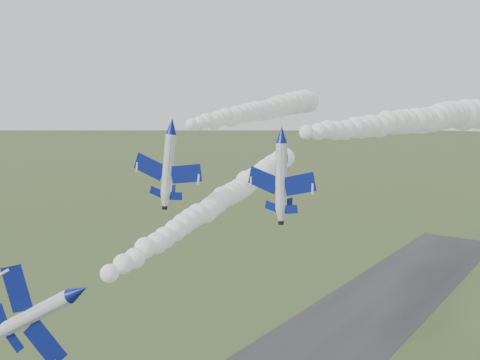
% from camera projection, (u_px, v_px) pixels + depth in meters
% --- Properties ---
extents(jet_lead, '(5.82, 11.57, 8.57)m').
position_uv_depth(jet_lead, '(78.00, 292.00, 46.07)').
color(jet_lead, silver).
extents(smoke_trail_jet_lead, '(29.52, 74.05, 4.57)m').
position_uv_depth(smoke_trail_jet_lead, '(231.00, 193.00, 84.82)').
color(smoke_trail_jet_lead, white).
extents(jet_pair_left, '(10.88, 12.88, 3.26)m').
position_uv_depth(jet_pair_left, '(171.00, 126.00, 72.87)').
color(jet_pair_left, silver).
extents(smoke_trail_jet_pair_left, '(18.82, 69.22, 5.47)m').
position_uv_depth(smoke_trail_jet_pair_left, '(266.00, 109.00, 107.08)').
color(smoke_trail_jet_pair_left, white).
extents(jet_pair_right, '(9.91, 11.78, 2.89)m').
position_uv_depth(jet_pair_right, '(281.00, 134.00, 62.28)').
color(jet_pair_right, silver).
extents(smoke_trail_jet_pair_right, '(12.90, 64.45, 5.64)m').
position_uv_depth(smoke_trail_jet_pair_right, '(417.00, 120.00, 86.79)').
color(smoke_trail_jet_pair_right, white).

